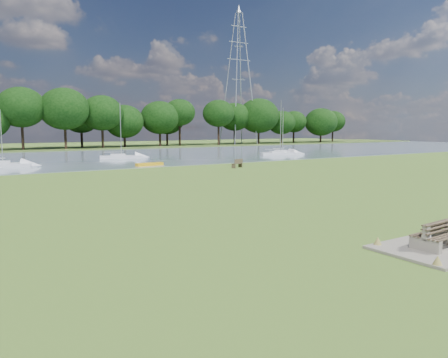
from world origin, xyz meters
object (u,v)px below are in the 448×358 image
bench_pair (437,236)px  kayak (150,164)px  riverbank_bench (238,163)px  sailboat_6 (121,156)px  sailboat_1 (282,152)px  sailboat_2 (280,153)px  sailboat_3 (2,164)px  pylon (239,60)px

bench_pair → kayak: bearing=78.3°
riverbank_bench → sailboat_6: size_ratio=0.21×
kayak → sailboat_1: bearing=10.3°
sailboat_2 → sailboat_3: (-39.45, 0.25, 0.01)m
bench_pair → riverbank_bench: bench_pair is taller
sailboat_1 → sailboat_3: (-41.43, -1.51, -0.01)m
sailboat_1 → sailboat_3: size_ratio=1.19×
sailboat_2 → sailboat_6: size_ratio=1.10×
kayak → sailboat_6: (1.14, 12.87, 0.23)m
bench_pair → sailboat_6: 51.23m
bench_pair → sailboat_3: sailboat_3 is taller
sailboat_2 → sailboat_6: bearing=-174.9°
riverbank_bench → kayak: (-7.28, 7.36, -0.28)m
pylon → sailboat_3: 73.79m
bench_pair → kayak: size_ratio=0.60×
bench_pair → pylon: 99.57m
riverbank_bench → sailboat_3: 25.95m
kayak → pylon: 67.24m
bench_pair → sailboat_1: sailboat_1 is taller
sailboat_3 → sailboat_6: sailboat_6 is taller
sailboat_6 → pylon: bearing=55.0°
sailboat_2 → sailboat_1: bearing=62.1°
pylon → sailboat_6: pylon is taller
sailboat_2 → sailboat_6: 24.60m
sailboat_1 → sailboat_6: (-25.71, 4.71, -0.03)m
kayak → sailboat_6: bearing=78.3°
sailboat_6 → bench_pair: bearing=-79.5°
riverbank_bench → sailboat_6: (-6.14, 20.22, -0.05)m
sailboat_3 → pylon: bearing=57.7°
bench_pair → riverbank_bench: size_ratio=1.19×
kayak → sailboat_2: 25.68m
riverbank_bench → sailboat_1: sailboat_1 is taller
riverbank_bench → sailboat_2: 22.33m
pylon → sailboat_1: size_ratio=4.57×
sailboat_1 → sailboat_2: size_ratio=0.88×
riverbank_bench → sailboat_1: size_ratio=0.22×
riverbank_bench → sailboat_6: 21.13m
sailboat_2 → sailboat_6: (-23.73, 6.47, -0.01)m
kayak → sailboat_3: bearing=148.9°
bench_pair → pylon: size_ratio=0.06×
pylon → sailboat_2: (-19.35, -39.61, -20.97)m
kayak → sailboat_2: sailboat_2 is taller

